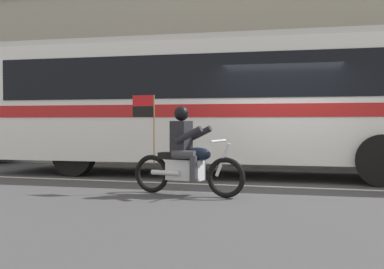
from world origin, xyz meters
The scene contains 6 objects.
ground_plane centered at (0.00, 0.00, 0.00)m, with size 60.00×60.00×0.00m, color #3D3D3F.
sidewalk_curb centered at (0.00, 5.10, 0.07)m, with size 28.00×3.80×0.15m, color #A39E93.
lane_center_stripe centered at (0.00, -0.60, 0.00)m, with size 26.60×0.14×0.01m, color silver.
office_building_facade centered at (0.00, 7.39, 4.99)m, with size 28.00×0.89×9.97m.
transit_bus centered at (-1.24, 1.19, 1.88)m, with size 11.80×3.05×3.22m.
motorcycle_with_rider centered at (-1.42, -2.17, 0.67)m, with size 2.17×0.70×1.78m.
Camera 1 is at (1.18, -10.62, 1.29)m, focal length 47.23 mm.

